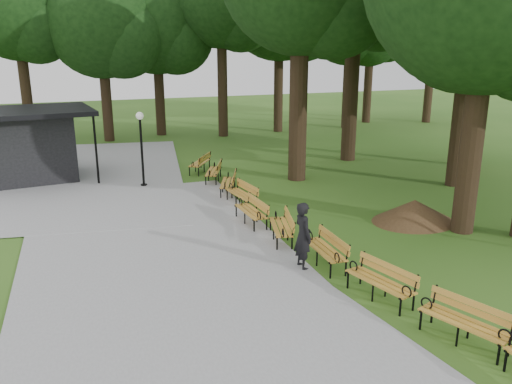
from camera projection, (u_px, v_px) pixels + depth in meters
name	position (u px, v px, depth m)	size (l,w,h in m)	color
ground	(334.00, 283.00, 12.84)	(100.00, 100.00, 0.00)	#32601B
path	(154.00, 261.00, 14.12)	(12.00, 38.00, 0.06)	#979799
person	(303.00, 236.00, 13.48)	(0.67, 0.44, 1.85)	black
kiosk	(25.00, 145.00, 22.45)	(5.07, 4.41, 3.17)	black
lamp_post	(141.00, 133.00, 21.18)	(0.32, 0.32, 3.18)	black
dirt_mound	(414.00, 211.00, 17.29)	(2.46, 2.46, 0.77)	#47301C
bench_1	(464.00, 323.00, 10.15)	(1.90, 0.64, 0.88)	gold
bench_2	(380.00, 282.00, 11.92)	(1.90, 0.64, 0.88)	gold
bench_3	(325.00, 250.00, 13.81)	(1.90, 0.64, 0.88)	gold
bench_4	(281.00, 227.00, 15.57)	(1.90, 0.64, 0.88)	gold
bench_5	(251.00, 211.00, 17.04)	(1.90, 0.64, 0.88)	gold
bench_6	(241.00, 194.00, 19.02)	(1.90, 0.64, 0.88)	gold
bench_7	(228.00, 183.00, 20.64)	(1.90, 0.64, 0.88)	gold
bench_8	(213.00, 172.00, 22.53)	(1.90, 0.64, 0.88)	gold
bench_9	(200.00, 163.00, 24.20)	(1.90, 0.64, 0.88)	gold
lawn_tree_1	(471.00, 12.00, 20.05)	(6.43, 6.43, 10.32)	black
lawn_tree_5	(489.00, 25.00, 23.65)	(6.15, 6.15, 9.84)	black
tree_backdrop	(253.00, 11.00, 33.88)	(36.43, 9.59, 16.14)	black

